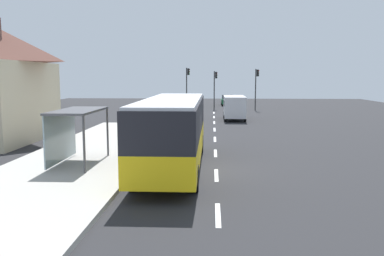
% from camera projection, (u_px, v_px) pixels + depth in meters
% --- Properties ---
extents(ground_plane, '(56.00, 92.00, 0.04)m').
position_uv_depth(ground_plane, '(211.00, 130.00, 32.17)').
color(ground_plane, '#262628').
extents(sidewalk_platform, '(6.20, 30.00, 0.18)m').
position_uv_depth(sidewalk_platform, '(85.00, 158.00, 20.58)').
color(sidewalk_platform, '#ADAAA3').
rests_on(sidewalk_platform, ground).
extents(lane_stripe_seg_0, '(0.16, 2.20, 0.01)m').
position_uv_depth(lane_stripe_seg_0, '(218.00, 215.00, 12.34)').
color(lane_stripe_seg_0, silver).
rests_on(lane_stripe_seg_0, ground).
extents(lane_stripe_seg_1, '(0.16, 2.20, 0.01)m').
position_uv_depth(lane_stripe_seg_1, '(216.00, 175.00, 17.29)').
color(lane_stripe_seg_1, silver).
rests_on(lane_stripe_seg_1, ground).
extents(lane_stripe_seg_2, '(0.16, 2.20, 0.01)m').
position_uv_depth(lane_stripe_seg_2, '(215.00, 153.00, 22.24)').
color(lane_stripe_seg_2, silver).
rests_on(lane_stripe_seg_2, ground).
extents(lane_stripe_seg_3, '(0.16, 2.20, 0.01)m').
position_uv_depth(lane_stripe_seg_3, '(215.00, 139.00, 27.20)').
color(lane_stripe_seg_3, silver).
rests_on(lane_stripe_seg_3, ground).
extents(lane_stripe_seg_4, '(0.16, 2.20, 0.01)m').
position_uv_depth(lane_stripe_seg_4, '(215.00, 130.00, 32.15)').
color(lane_stripe_seg_4, silver).
rests_on(lane_stripe_seg_4, ground).
extents(lane_stripe_seg_5, '(0.16, 2.20, 0.01)m').
position_uv_depth(lane_stripe_seg_5, '(214.00, 123.00, 37.11)').
color(lane_stripe_seg_5, silver).
rests_on(lane_stripe_seg_5, ground).
extents(lane_stripe_seg_6, '(0.16, 2.20, 0.01)m').
position_uv_depth(lane_stripe_seg_6, '(214.00, 117.00, 42.06)').
color(lane_stripe_seg_6, silver).
rests_on(lane_stripe_seg_6, ground).
extents(lane_stripe_seg_7, '(0.16, 2.20, 0.01)m').
position_uv_depth(lane_stripe_seg_7, '(214.00, 113.00, 47.01)').
color(lane_stripe_seg_7, silver).
rests_on(lane_stripe_seg_7, ground).
extents(bus, '(2.54, 11.01, 3.21)m').
position_uv_depth(bus, '(173.00, 129.00, 18.33)').
color(bus, yellow).
rests_on(bus, ground).
extents(white_van, '(2.05, 5.21, 2.30)m').
position_uv_depth(white_van, '(234.00, 106.00, 39.36)').
color(white_van, silver).
rests_on(white_van, ground).
extents(sedan_near, '(1.87, 4.41, 1.52)m').
position_uv_depth(sedan_near, '(228.00, 100.00, 59.22)').
color(sedan_near, '#195933').
rests_on(sedan_near, ground).
extents(recycling_bin_blue, '(0.52, 0.52, 0.95)m').
position_uv_depth(recycling_bin_blue, '(128.00, 146.00, 20.59)').
color(recycling_bin_blue, blue).
rests_on(recycling_bin_blue, sidewalk_platform).
extents(recycling_bin_red, '(0.52, 0.52, 0.95)m').
position_uv_depth(recycling_bin_red, '(131.00, 144.00, 21.29)').
color(recycling_bin_red, red).
rests_on(recycling_bin_red, sidewalk_platform).
extents(traffic_light_near_side, '(0.49, 0.28, 5.12)m').
position_uv_depth(traffic_light_near_side, '(256.00, 83.00, 50.02)').
color(traffic_light_near_side, '#2D2D2D').
rests_on(traffic_light_near_side, ground).
extents(traffic_light_far_side, '(0.49, 0.28, 5.29)m').
position_uv_depth(traffic_light_far_side, '(187.00, 82.00, 51.23)').
color(traffic_light_far_side, '#2D2D2D').
rests_on(traffic_light_far_side, ground).
extents(traffic_light_median, '(0.49, 0.28, 4.87)m').
position_uv_depth(traffic_light_median, '(215.00, 84.00, 51.88)').
color(traffic_light_median, '#2D2D2D').
rests_on(traffic_light_median, ground).
extents(bus_shelter, '(1.80, 4.00, 2.50)m').
position_uv_depth(bus_shelter, '(72.00, 122.00, 18.66)').
color(bus_shelter, '#4C4C51').
rests_on(bus_shelter, sidewalk_platform).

